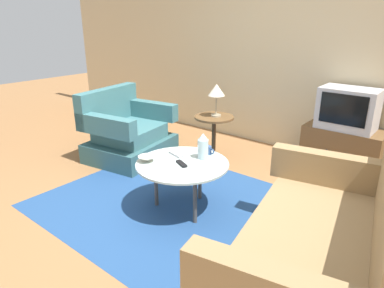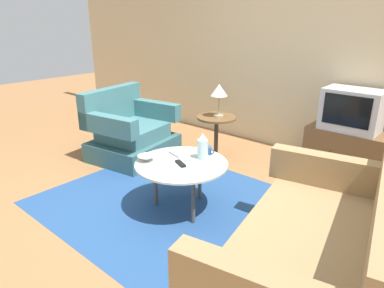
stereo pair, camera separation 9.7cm
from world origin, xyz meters
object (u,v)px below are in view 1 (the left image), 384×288
(couch, at_px, (319,253))
(vase, at_px, (203,146))
(tv_stand, at_px, (342,149))
(mug, at_px, (207,150))
(coffee_table, at_px, (182,167))
(bowl, at_px, (147,159))
(side_table, at_px, (214,129))
(tv_remote_silver, at_px, (176,154))
(table_lamp, at_px, (217,91))
(armchair, at_px, (127,134))
(television, at_px, (348,109))
(tv_remote_dark, at_px, (182,164))

(couch, xyz_separation_m, vase, (-1.26, 0.44, 0.29))
(tv_stand, xyz_separation_m, mug, (-0.80, -1.54, 0.25))
(coffee_table, xyz_separation_m, bowl, (-0.27, -0.18, 0.06))
(tv_stand, height_order, vase, vase)
(side_table, bearing_deg, tv_stand, 29.04)
(couch, bearing_deg, tv_remote_silver, 66.45)
(tv_stand, bearing_deg, table_lamp, -151.23)
(vase, xyz_separation_m, mug, (-0.04, 0.11, -0.08))
(side_table, bearing_deg, mug, -57.95)
(vase, xyz_separation_m, bowl, (-0.35, -0.38, -0.09))
(couch, relative_size, tv_remote_silver, 9.86)
(armchair, distance_m, vase, 1.53)
(couch, xyz_separation_m, mug, (-1.29, 0.55, 0.21))
(couch, relative_size, television, 3.00)
(television, bearing_deg, mug, -117.43)
(television, bearing_deg, tv_remote_silver, -119.89)
(side_table, distance_m, tv_stand, 1.50)
(side_table, bearing_deg, tv_remote_silver, -73.65)
(armchair, distance_m, side_table, 1.10)
(vase, distance_m, mug, 0.14)
(couch, distance_m, mug, 1.42)
(tv_remote_dark, bearing_deg, table_lamp, 136.08)
(tv_stand, relative_size, vase, 3.55)
(armchair, relative_size, bowl, 6.98)
(couch, relative_size, tv_stand, 2.11)
(couch, distance_m, vase, 1.36)
(table_lamp, xyz_separation_m, mug, (0.50, -0.83, -0.37))
(tv_remote_silver, bearing_deg, tv_remote_dark, 158.95)
(couch, xyz_separation_m, television, (-0.50, 2.08, 0.44))
(couch, xyz_separation_m, tv_stand, (-0.50, 2.09, -0.04))
(side_table, height_order, table_lamp, table_lamp)
(tv_remote_silver, bearing_deg, armchair, -5.55)
(armchair, height_order, vase, armchair)
(couch, height_order, television, television)
(tv_remote_dark, bearing_deg, couch, 15.46)
(side_table, height_order, tv_stand, side_table)
(side_table, relative_size, tv_remote_dark, 3.73)
(side_table, relative_size, tv_stand, 0.66)
(armchair, relative_size, vase, 4.52)
(bowl, bearing_deg, television, 61.33)
(coffee_table, height_order, bowl, bowl)
(table_lamp, distance_m, tv_remote_silver, 1.16)
(coffee_table, relative_size, mug, 6.65)
(armchair, height_order, tv_remote_dark, armchair)
(armchair, xyz_separation_m, television, (2.23, 1.30, 0.43))
(bowl, distance_m, tv_remote_silver, 0.29)
(mug, distance_m, bowl, 0.58)
(mug, bearing_deg, tv_stand, 62.72)
(coffee_table, xyz_separation_m, vase, (0.08, 0.20, 0.15))
(tv_stand, relative_size, bowl, 5.49)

